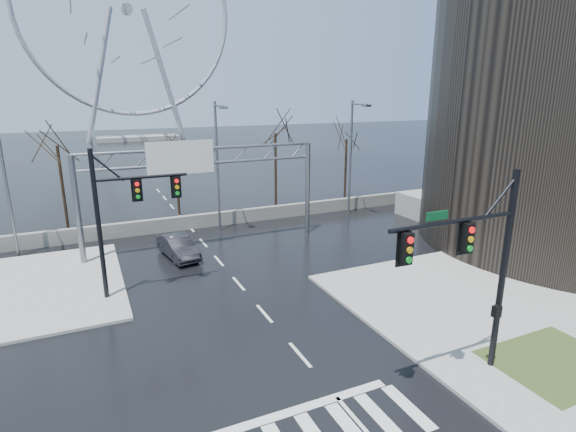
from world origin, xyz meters
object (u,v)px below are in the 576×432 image
ferris_wheel (128,19)px  signal_mast_near (480,259)px  signal_mast_far (121,209)px  car (178,247)px  sign_gantry (198,176)px

ferris_wheel → signal_mast_near: bearing=-89.9°
signal_mast_far → car: bearing=53.0°
signal_mast_far → car: signal_mast_far is taller
sign_gantry → car: sign_gantry is taller
signal_mast_far → ferris_wheel: (10.87, 86.04, 21.30)m
sign_gantry → ferris_wheel: 82.91m
car → ferris_wheel: bearing=75.6°
signal_mast_near → ferris_wheel: bearing=90.1°
sign_gantry → car: bearing=-147.6°
sign_gantry → car: 4.97m
signal_mast_near → signal_mast_far: size_ratio=1.00×
signal_mast_near → signal_mast_far: same height
signal_mast_near → ferris_wheel: (-0.14, 99.04, 21.26)m
signal_mast_far → car: size_ratio=1.80×
signal_mast_far → sign_gantry: size_ratio=0.49×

